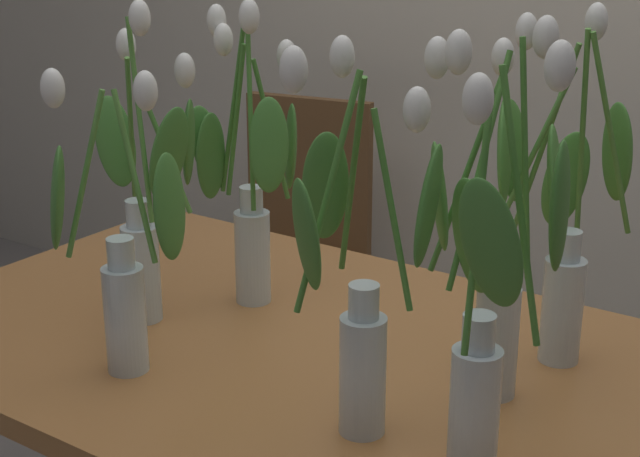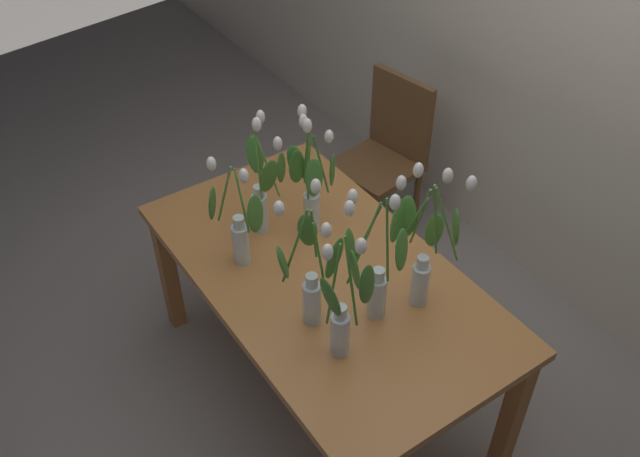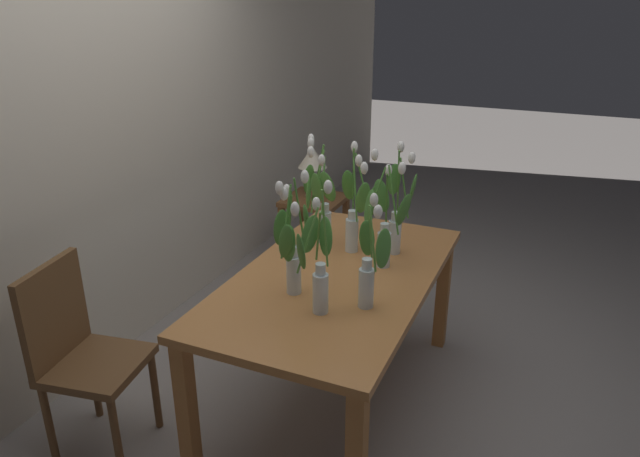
% 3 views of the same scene
% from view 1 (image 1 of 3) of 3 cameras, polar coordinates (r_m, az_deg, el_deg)
% --- Properties ---
extents(dining_table, '(1.60, 0.90, 0.74)m').
position_cam_1_polar(dining_table, '(1.69, 0.47, -10.22)').
color(dining_table, '#B7753D').
rests_on(dining_table, ground).
extents(tulip_vase_0, '(0.23, 0.25, 0.56)m').
position_cam_1_polar(tulip_vase_0, '(1.34, 2.32, -3.85)').
color(tulip_vase_0, silver).
rests_on(tulip_vase_0, dining_table).
extents(tulip_vase_1, '(0.25, 0.16, 0.58)m').
position_cam_1_polar(tulip_vase_1, '(1.74, -10.27, 1.14)').
color(tulip_vase_1, silver).
rests_on(tulip_vase_1, dining_table).
extents(tulip_vase_2, '(0.22, 0.25, 0.59)m').
position_cam_1_polar(tulip_vase_2, '(1.61, 14.07, 0.51)').
color(tulip_vase_2, silver).
rests_on(tulip_vase_2, dining_table).
extents(tulip_vase_3, '(0.23, 0.19, 0.58)m').
position_cam_1_polar(tulip_vase_3, '(1.79, -4.28, 2.32)').
color(tulip_vase_3, silver).
rests_on(tulip_vase_3, dining_table).
extents(tulip_vase_4, '(0.20, 0.22, 0.59)m').
position_cam_1_polar(tulip_vase_4, '(1.44, 10.26, -2.42)').
color(tulip_vase_4, silver).
rests_on(tulip_vase_4, dining_table).
extents(tulip_vase_5, '(0.18, 0.18, 0.50)m').
position_cam_1_polar(tulip_vase_5, '(1.55, -11.81, -2.64)').
color(tulip_vase_5, silver).
rests_on(tulip_vase_5, dining_table).
extents(tulip_vase_6, '(0.13, 0.19, 0.58)m').
position_cam_1_polar(tulip_vase_6, '(1.25, 10.07, -6.74)').
color(tulip_vase_6, silver).
rests_on(tulip_vase_6, dining_table).
extents(dining_chair, '(0.46, 0.46, 0.93)m').
position_cam_1_polar(dining_chair, '(2.85, -1.55, -0.57)').
color(dining_chair, brown).
rests_on(dining_chair, ground).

